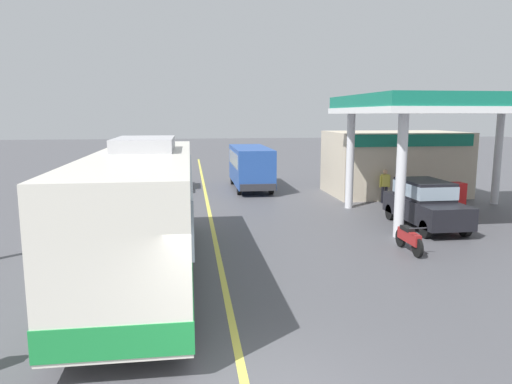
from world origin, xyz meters
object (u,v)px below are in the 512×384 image
Objects in this scene: minibus_opposing_lane at (251,164)px; pedestrian_near_pump at (385,184)px; car_at_pump at (425,201)px; coach_bus_main at (144,213)px; car_trailing_behind_bus at (168,172)px; motorcycle_parked_forecourt at (409,238)px.

pedestrian_near_pump is at bearing -41.95° from minibus_opposing_lane.
coach_bus_main is at bearing -157.40° from car_at_pump.
car_at_pump and car_trailing_behind_bus have the same top height.
coach_bus_main is 6.65× the size of pedestrian_near_pump.
coach_bus_main is 11.08m from car_at_pump.
pedestrian_near_pump reaches higher than motorcycle_parked_forecourt.
minibus_opposing_lane is 1.46× the size of car_trailing_behind_bus.
coach_bus_main is 14.24m from pedestrian_near_pump.
minibus_opposing_lane is 4.88m from car_trailing_behind_bus.
coach_bus_main is 6.13× the size of motorcycle_parked_forecourt.
minibus_opposing_lane is 14.01m from motorcycle_parked_forecourt.
car_at_pump is 15.09m from car_trailing_behind_bus.
minibus_opposing_lane is (-5.46, 10.45, 0.46)m from car_at_pump.
car_at_pump is at bearing 55.84° from motorcycle_parked_forecourt.
motorcycle_parked_forecourt is at bearing -107.79° from pedestrian_near_pump.
minibus_opposing_lane is at bearing 117.57° from car_at_pump.
coach_bus_main is at bearing -138.98° from pedestrian_near_pump.
car_trailing_behind_bus is at bearing 172.93° from minibus_opposing_lane.
minibus_opposing_lane reaches higher than car_at_pump.
car_trailing_behind_bus reaches higher than pedestrian_near_pump.
pedestrian_near_pump is (0.52, 5.08, -0.08)m from car_at_pump.
pedestrian_near_pump is (5.98, -5.37, -0.54)m from minibus_opposing_lane.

